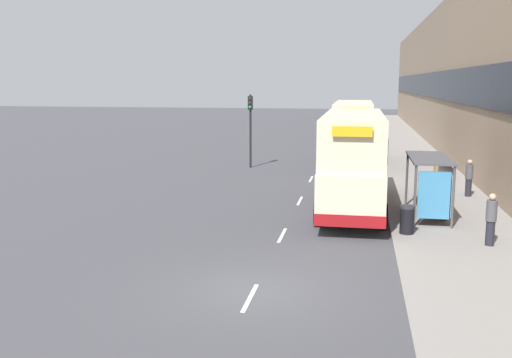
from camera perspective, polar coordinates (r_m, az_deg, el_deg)
ground_plane at (r=15.96m, az=-0.21°, el=-11.09°), size 220.00×220.00×0.00m
pavement at (r=53.60m, az=14.30°, el=3.38°), size 5.00×93.00×0.14m
terrace_facade at (r=53.74m, az=18.87°, el=9.55°), size 3.10×93.00×12.07m
lane_mark_0 at (r=15.45m, az=-0.59°, el=-11.78°), size 0.12×2.00×0.01m
lane_mark_1 at (r=21.42m, az=2.64°, el=-5.64°), size 0.12×2.00×0.01m
lane_mark_2 at (r=27.57m, az=4.41°, el=-2.19°), size 0.12×2.00×0.01m
lane_mark_3 at (r=33.81m, az=5.53°, el=-0.01°), size 0.12×2.00×0.01m
lane_mark_4 at (r=40.08m, az=6.30°, el=1.50°), size 0.12×2.00×0.01m
lane_mark_5 at (r=46.38m, az=6.86°, el=2.59°), size 0.12×2.00×0.01m
lane_mark_6 at (r=52.70m, az=7.28°, el=3.42°), size 0.12×2.00×0.01m
lane_mark_7 at (r=59.03m, az=7.62°, el=4.08°), size 0.12×2.00×0.01m
bus_shelter at (r=24.29m, az=17.37°, el=0.27°), size 1.60×4.20×2.48m
double_decker_bus_near at (r=25.62m, az=9.65°, el=1.96°), size 2.85×10.48×4.30m
double_decker_bus_ahead at (r=40.09m, az=9.68°, el=4.70°), size 2.85×10.25×4.30m
car_0 at (r=84.08m, az=10.61°, el=6.21°), size 1.94×4.23×1.69m
pedestrian_at_shelter at (r=28.55m, az=17.66°, el=-0.03°), size 0.36×0.36×1.83m
pedestrian_1 at (r=20.98m, az=22.45°, el=-3.72°), size 0.36×0.36×1.81m
pedestrian_2 at (r=29.63m, az=20.52°, el=0.13°), size 0.36×0.36×1.81m
pedestrian_3 at (r=24.17m, az=18.32°, el=-1.92°), size 0.34×0.34×1.70m
litter_bin at (r=21.72m, az=14.87°, el=-3.93°), size 0.55×0.55×1.05m
traffic_light_far_kerb at (r=37.89m, az=-0.57°, el=6.05°), size 0.30×0.32×4.86m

